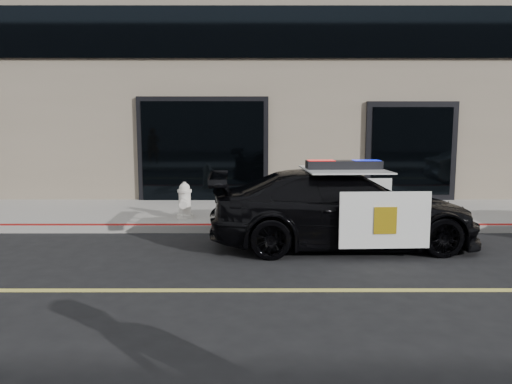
{
  "coord_description": "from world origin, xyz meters",
  "views": [
    {
      "loc": [
        0.38,
        -6.26,
        2.14
      ],
      "look_at": [
        0.39,
        2.2,
        1.0
      ],
      "focal_mm": 35.0,
      "sensor_mm": 36.0,
      "label": 1
    }
  ],
  "objects": [
    {
      "name": "sidewalk_n",
      "position": [
        0.0,
        5.25,
        0.07
      ],
      "size": [
        60.0,
        3.5,
        0.15
      ],
      "primitive_type": "cube",
      "color": "gray",
      "rests_on": "ground"
    },
    {
      "name": "police_car",
      "position": [
        1.92,
        2.38,
        0.69
      ],
      "size": [
        2.4,
        4.86,
        1.53
      ],
      "color": "black",
      "rests_on": "ground"
    },
    {
      "name": "building_n",
      "position": [
        0.0,
        10.5,
        6.0
      ],
      "size": [
        60.0,
        7.0,
        12.0
      ],
      "primitive_type": "cube",
      "color": "#756856",
      "rests_on": "ground"
    },
    {
      "name": "fire_hydrant",
      "position": [
        -1.13,
        4.29,
        0.52
      ],
      "size": [
        0.35,
        0.49,
        0.78
      ],
      "color": "silver",
      "rests_on": "sidewalk_n"
    },
    {
      "name": "ground",
      "position": [
        0.0,
        0.0,
        0.0
      ],
      "size": [
        120.0,
        120.0,
        0.0
      ],
      "primitive_type": "plane",
      "color": "black",
      "rests_on": "ground"
    }
  ]
}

